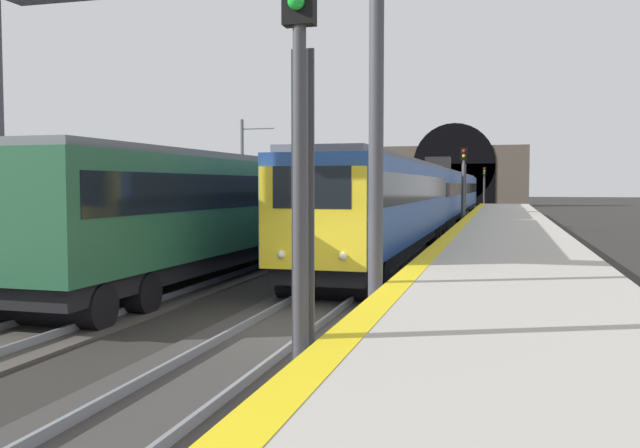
{
  "coord_description": "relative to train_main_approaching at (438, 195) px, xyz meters",
  "views": [
    {
      "loc": [
        -12.94,
        -4.24,
        2.95
      ],
      "look_at": [
        8.01,
        1.4,
        1.69
      ],
      "focal_mm": 38.11,
      "sensor_mm": 36.0,
      "label": 1
    }
  ],
  "objects": [
    {
      "name": "overhead_signal_gantry",
      "position": [
        -33.67,
        2.31,
        3.54
      ],
      "size": [
        0.7,
        8.74,
        7.73
      ],
      "color": "#3F3F47",
      "rests_on": "ground_plane"
    },
    {
      "name": "railway_signal_near",
      "position": [
        -38.57,
        -1.9,
        1.27
      ],
      "size": [
        0.39,
        0.38,
        5.87
      ],
      "rotation": [
        0.0,
        0.0,
        3.14
      ],
      "color": "#38383D",
      "rests_on": "ground_plane"
    },
    {
      "name": "platform_right",
      "position": [
        -33.4,
        -4.4,
        -1.71
      ],
      "size": [
        112.0,
        4.56,
        1.08
      ],
      "primitive_type": "cube",
      "color": "#ADA89E",
      "rests_on": "ground_plane"
    },
    {
      "name": "track_main_line",
      "position": [
        -33.4,
        -0.0,
        -2.21
      ],
      "size": [
        160.0,
        2.97,
        0.21
      ],
      "color": "#383533",
      "rests_on": "ground_plane"
    },
    {
      "name": "railway_signal_mid",
      "position": [
        -3.41,
        -1.9,
        0.81
      ],
      "size": [
        0.39,
        0.38,
        5.22
      ],
      "rotation": [
        0.0,
        0.0,
        3.14
      ],
      "color": "#4C4C54",
      "rests_on": "ground_plane"
    },
    {
      "name": "catenary_mast_near",
      "position": [
        -6.11,
        11.65,
        1.39
      ],
      "size": [
        0.22,
        2.24,
        7.05
      ],
      "color": "#595B60",
      "rests_on": "ground_plane"
    },
    {
      "name": "tunnel_portal",
      "position": [
        50.65,
        2.31,
        1.96
      ],
      "size": [
        3.07,
        19.98,
        11.44
      ],
      "color": "#51473D",
      "rests_on": "ground_plane"
    },
    {
      "name": "platform_right_edge_strip",
      "position": [
        -33.4,
        -2.37,
        -1.16
      ],
      "size": [
        112.0,
        0.5,
        0.01
      ],
      "primitive_type": "cube",
      "color": "yellow",
      "rests_on": "platform_right"
    },
    {
      "name": "train_adjacent_platform",
      "position": [
        -14.81,
        4.61,
        0.01
      ],
      "size": [
        41.78,
        3.23,
        4.77
      ],
      "rotation": [
        0.0,
        0.0,
        -0.02
      ],
      "color": "#235638",
      "rests_on": "ground_plane"
    },
    {
      "name": "railway_signal_far",
      "position": [
        45.25,
        -1.9,
        0.92
      ],
      "size": [
        0.39,
        0.38,
        5.24
      ],
      "rotation": [
        0.0,
        0.0,
        3.14
      ],
      "color": "#38383D",
      "rests_on": "ground_plane"
    },
    {
      "name": "track_adjacent_line",
      "position": [
        -33.4,
        4.61,
        -2.21
      ],
      "size": [
        160.0,
        2.81,
        0.21
      ],
      "color": "#423D38",
      "rests_on": "ground_plane"
    },
    {
      "name": "train_main_approaching",
      "position": [
        0.0,
        0.0,
        0.0
      ],
      "size": [
        62.6,
        2.81,
        4.81
      ],
      "rotation": [
        0.0,
        0.0,
        3.14
      ],
      "color": "#264C99",
      "rests_on": "ground_plane"
    },
    {
      "name": "ground_plane",
      "position": [
        -33.4,
        -0.0,
        -2.25
      ],
      "size": [
        320.0,
        320.0,
        0.0
      ],
      "primitive_type": "plane",
      "color": "#282623"
    }
  ]
}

